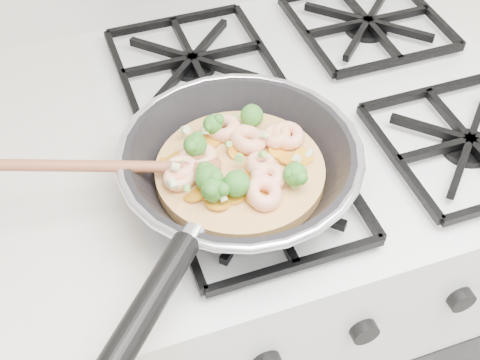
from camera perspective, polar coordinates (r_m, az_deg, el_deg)
name	(u,v)px	position (r m, az deg, el deg)	size (l,w,h in m)	color
stove	(301,279)	(1.31, 5.24, -8.44)	(0.60, 0.60, 0.92)	silver
skillet	(237,168)	(0.81, -0.28, 1.06)	(0.44, 0.40, 0.09)	black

